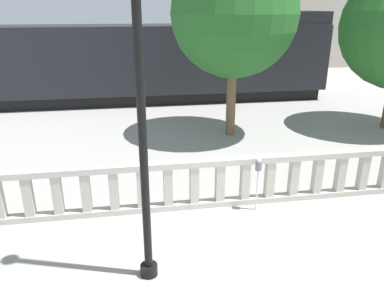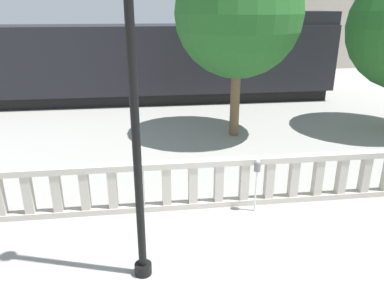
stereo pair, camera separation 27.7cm
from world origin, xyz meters
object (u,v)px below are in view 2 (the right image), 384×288
Objects in this scene: tree_right at (239,14)px; parking_meter at (257,171)px; lamppost at (132,73)px; train_near at (115,63)px.

parking_meter is at bearing -98.34° from tree_right.
lamppost is 5.22× the size of parking_meter.
tree_right is (0.79, 5.41, 3.21)m from parking_meter.
tree_right is (4.55, -5.67, 2.32)m from train_near.
parking_meter is at bearing -71.30° from train_near.
train_near is at bearing 128.70° from tree_right.
lamppost is 4.08m from parking_meter.
lamppost is at bearing -114.90° from tree_right.
tree_right reaches higher than train_near.
lamppost is 8.04m from tree_right.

